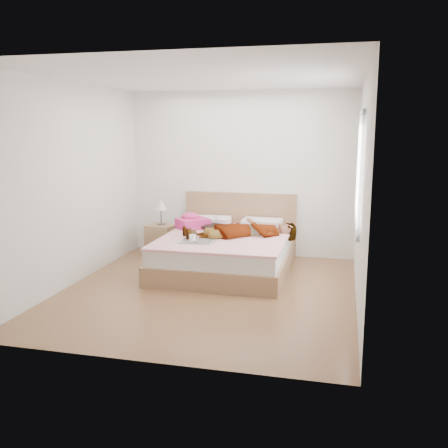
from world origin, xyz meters
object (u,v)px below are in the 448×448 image
Objects in this scene: bed at (227,250)px; towel at (192,222)px; phone at (216,217)px; magazine at (196,241)px; plush_toy at (191,233)px; nightstand at (162,238)px; coffee_mug at (193,238)px; woman at (243,227)px.

towel is at bearing 150.84° from bed.
phone is 1.00m from magazine.
plush_toy reaches higher than magazine.
plush_toy is (0.20, -0.72, -0.03)m from towel.
nightstand reaches higher than towel.
nightstand is (-0.90, 0.05, -0.38)m from phone.
plush_toy is at bearing -138.84° from bed.
bed is 15.18× the size of coffee_mug.
woman reaches higher than coffee_mug.
coffee_mug is 0.23m from plush_toy.
nightstand is at bearing 130.62° from magazine.
towel is at bearing 105.72° from plush_toy.
bed is 7.69× the size of plush_toy.
towel is 0.75m from plush_toy.
coffee_mug is (0.29, -0.93, -0.04)m from towel.
bed is at bearing -112.37° from woman.
bed is (0.28, -0.42, -0.41)m from phone.
towel is (-0.63, 0.35, 0.33)m from bed.
phone is at bearing 89.09° from magazine.
bed is 4.33× the size of magazine.
bed is at bearing -21.85° from nightstand.
phone is 1.01m from coffee_mug.
woman is at bearing 31.27° from plush_toy.
phone is 0.10× the size of nightstand.
magazine is (0.33, -0.91, -0.09)m from towel.
towel is 2.14× the size of plush_toy.
plush_toy is at bearing -74.28° from towel.
nightstand is at bearing 131.87° from plush_toy.
woman is 0.82m from coffee_mug.
plush_toy is at bearing 112.66° from coffee_mug.
phone is at bearing -156.67° from woman.
magazine is at bearing -49.38° from nightstand.
nightstand is (-0.55, 0.12, -0.31)m from towel.
bed is at bearing 59.77° from coffee_mug.
bed is 0.68m from magazine.
magazine is 1.78× the size of plush_toy.
bed reaches higher than nightstand.
bed is 1.27m from nightstand.
magazine is 0.06m from coffee_mug.
coffee_mug is 0.51× the size of plush_toy.
towel is 0.97m from magazine.
nightstand reaches higher than magazine.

